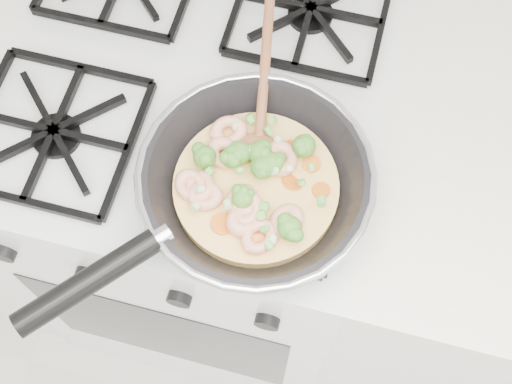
# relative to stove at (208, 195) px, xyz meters

# --- Properties ---
(stove) EXTENTS (0.60, 0.60, 0.92)m
(stove) POSITION_rel_stove_xyz_m (0.00, 0.00, 0.00)
(stove) COLOR white
(stove) RESTS_ON ground
(skillet) EXTENTS (0.38, 0.58, 0.10)m
(skillet) POSITION_rel_stove_xyz_m (0.14, -0.18, 0.50)
(skillet) COLOR black
(skillet) RESTS_ON stove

